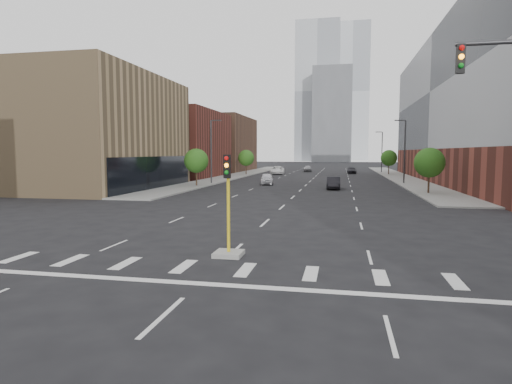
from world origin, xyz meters
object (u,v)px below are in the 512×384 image
(car_deep_right, at_px, (352,170))
(car_mid_right, at_px, (334,183))
(median_traffic_signal, at_px, (228,234))
(car_distant, at_px, (308,168))
(car_far_left, at_px, (277,170))
(car_near_left, at_px, (267,179))

(car_deep_right, bearing_deg, car_mid_right, -93.68)
(median_traffic_signal, bearing_deg, car_distant, 92.10)
(car_far_left, xyz_separation_m, car_distant, (5.22, 13.03, -0.08))
(car_deep_right, bearing_deg, median_traffic_signal, -94.49)
(car_near_left, bearing_deg, car_distant, 77.82)
(car_mid_right, relative_size, car_distant, 1.06)
(car_deep_right, bearing_deg, car_near_left, -109.45)
(car_mid_right, distance_m, car_far_left, 36.51)
(car_distant, bearing_deg, median_traffic_signal, -94.25)
(car_near_left, xyz_separation_m, car_deep_right, (12.45, 33.85, -0.10))
(car_near_left, xyz_separation_m, car_far_left, (-2.73, 28.51, 0.04))
(median_traffic_signal, distance_m, car_deep_right, 75.79)
(car_mid_right, bearing_deg, car_deep_right, 84.84)
(car_mid_right, xyz_separation_m, car_distant, (-6.87, 47.48, -0.02))
(median_traffic_signal, bearing_deg, car_far_left, 96.72)
(median_traffic_signal, relative_size, car_mid_right, 0.95)
(median_traffic_signal, relative_size, car_near_left, 0.95)
(median_traffic_signal, distance_m, car_distant, 83.22)
(car_near_left, distance_m, car_mid_right, 11.09)
(car_far_left, relative_size, car_deep_right, 1.25)
(median_traffic_signal, relative_size, car_distant, 1.01)
(median_traffic_signal, height_order, car_deep_right, median_traffic_signal)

